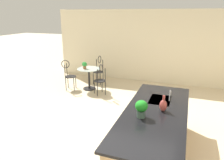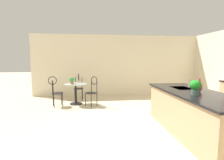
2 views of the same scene
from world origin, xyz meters
The scene contains 11 objects.
ground_plane centered at (0.00, 0.00, 0.00)m, with size 40.00×40.00×0.00m, color beige.
wall_left_window centered at (-4.26, 0.00, 1.35)m, with size 0.12×7.80×2.70m, color beige.
kitchen_island centered at (0.30, 0.85, 0.46)m, with size 2.80×1.06×0.92m.
bistro_table centered at (-2.62, -1.88, 0.45)m, with size 0.80×0.80×0.74m.
chair_near_window centered at (-2.36, -2.53, 0.57)m, with size 0.47×0.52×1.04m.
chair_by_island centered at (-3.34, -1.83, 0.57)m, with size 0.48×0.38×1.04m.
chair_toward_desk centered at (-2.25, -1.29, 0.57)m, with size 0.54×0.54×1.04m.
sink_faucet centered at (-0.25, 1.03, 1.03)m, with size 0.02×0.02×0.22m, color #B2B5BA.
potted_plant_on_table centered at (-2.56, -2.00, 0.88)m, with size 0.17×0.17×0.24m.
potted_plant_counter_near centered at (0.60, 0.66, 1.09)m, with size 0.21×0.21×0.29m.
vase_on_counter centered at (0.25, 0.97, 1.03)m, with size 0.13×0.13×0.29m.
Camera 2 is at (3.72, -1.31, 1.59)m, focal length 28.28 mm.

